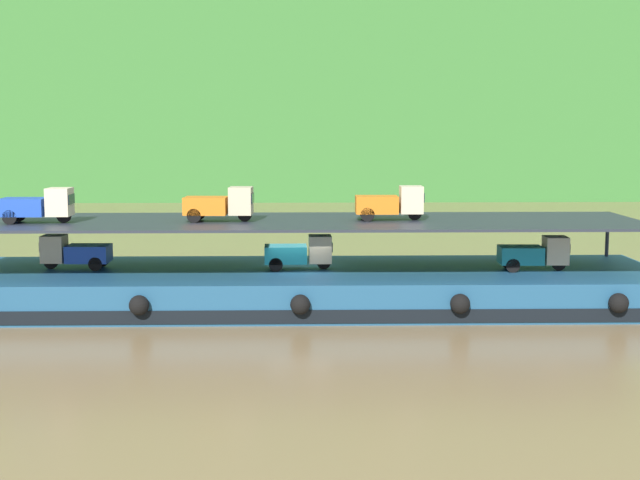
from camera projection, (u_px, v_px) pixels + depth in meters
ground_plane at (300, 305)px, 36.06m from camera, size 400.00×400.00×0.00m
hillside_far_bank at (299, 4)px, 97.11m from camera, size 115.25×33.37×36.65m
cargo_barge at (300, 288)px, 35.93m from camera, size 29.19×8.07×1.50m
cargo_rack at (300, 222)px, 35.61m from camera, size 27.59×6.68×2.00m
mini_truck_lower_stern at (75, 252)px, 35.90m from camera, size 2.76×1.24×1.38m
mini_truck_lower_aft at (299, 252)px, 35.77m from camera, size 2.77×1.24×1.38m
mini_truck_lower_mid at (534, 253)px, 35.50m from camera, size 2.78×1.27×1.38m
mini_truck_upper_stern at (38, 205)px, 34.62m from camera, size 2.75×1.21×1.38m
mini_truck_upper_mid at (220, 204)px, 35.17m from camera, size 2.79×1.29×1.38m
mini_truck_upper_fore at (391, 203)px, 35.65m from camera, size 2.75×1.22×1.38m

